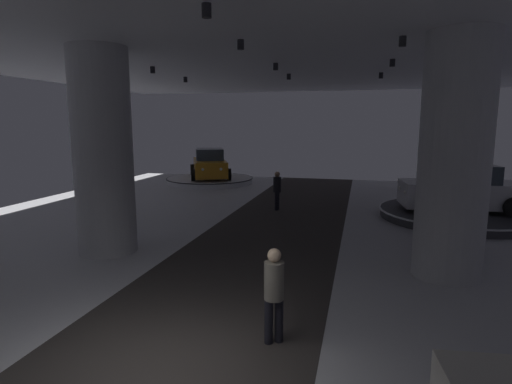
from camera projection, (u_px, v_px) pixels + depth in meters
The scene contains 8 objects.
column_right at pixel (454, 159), 9.36m from camera, with size 1.54×1.54×5.50m.
column_left at pixel (103, 153), 11.22m from camera, with size 1.57×1.57×5.50m.
display_platform_deep_left at pixel (210, 180), 24.87m from camera, with size 5.13×5.13×0.32m.
display_car_deep_left at pixel (210, 165), 24.75m from camera, with size 3.46×4.57×1.71m.
display_platform_far_right at pixel (459, 214), 15.54m from camera, with size 5.76×5.76×0.33m.
display_car_far_right at pixel (462, 190), 15.39m from camera, with size 4.38×2.62×1.71m.
visitor_walking_near at pixel (274, 290), 6.67m from camera, with size 0.32×0.32×1.59m.
visitor_walking_far at pixel (277, 188), 17.01m from camera, with size 0.32×0.32×1.59m.
Camera 1 is at (2.70, -4.71, 3.55)m, focal length 29.28 mm.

